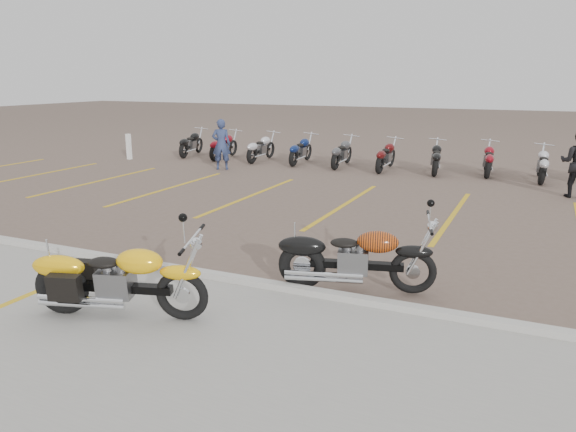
{
  "coord_description": "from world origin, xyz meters",
  "views": [
    {
      "loc": [
        4.5,
        -9.29,
        3.2
      ],
      "look_at": [
        0.42,
        -0.38,
        0.75
      ],
      "focal_mm": 35.0,
      "sensor_mm": 36.0,
      "label": 1
    }
  ],
  "objects_px": {
    "yellow_cruiser": "(117,282)",
    "flame_cruiser": "(353,260)",
    "bollard": "(129,147)",
    "person_a": "(221,144)"
  },
  "relations": [
    {
      "from": "yellow_cruiser",
      "to": "bollard",
      "type": "height_order",
      "value": "bollard"
    },
    {
      "from": "flame_cruiser",
      "to": "yellow_cruiser",
      "type": "bearing_deg",
      "value": -153.75
    },
    {
      "from": "yellow_cruiser",
      "to": "bollard",
      "type": "relative_size",
      "value": 2.39
    },
    {
      "from": "flame_cruiser",
      "to": "bollard",
      "type": "distance_m",
      "value": 15.78
    },
    {
      "from": "yellow_cruiser",
      "to": "flame_cruiser",
      "type": "relative_size",
      "value": 1.02
    },
    {
      "from": "person_a",
      "to": "yellow_cruiser",
      "type": "bearing_deg",
      "value": 89.86
    },
    {
      "from": "flame_cruiser",
      "to": "person_a",
      "type": "xyz_separation_m",
      "value": [
        -7.8,
        9.1,
        0.39
      ]
    },
    {
      "from": "bollard",
      "to": "flame_cruiser",
      "type": "bearing_deg",
      "value": -38.06
    },
    {
      "from": "person_a",
      "to": "bollard",
      "type": "bearing_deg",
      "value": -32.49
    },
    {
      "from": "flame_cruiser",
      "to": "bollard",
      "type": "relative_size",
      "value": 2.35
    }
  ]
}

